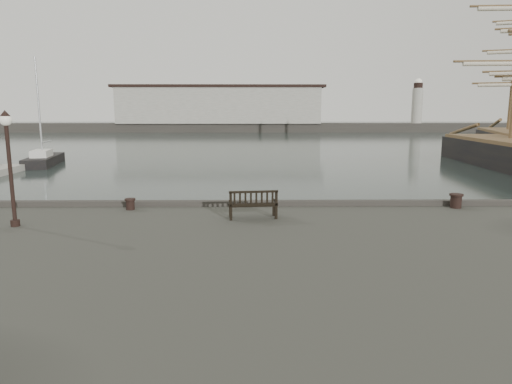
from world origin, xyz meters
TOP-DOWN VIEW (x-y plane):
  - ground at (0.00, 0.00)m, footprint 400.00×400.00m
  - breakwater at (-4.56, 92.00)m, footprint 140.00×9.50m
  - bench at (-0.54, -1.98)m, footprint 1.51×0.67m
  - bollard_left at (-4.56, -0.71)m, footprint 0.46×0.46m
  - bollard_right at (6.25, -0.56)m, footprint 0.57×0.57m
  - lamp_post at (-7.22, -2.89)m, footprint 0.32×0.32m
  - yacht_d at (-19.16, 25.48)m, footprint 3.52×7.95m

SIDE VIEW (x-z plane):
  - ground at x=0.00m, z-range 0.00..0.00m
  - yacht_d at x=-19.16m, z-range -4.74..5.21m
  - bollard_left at x=-4.56m, z-range 1.56..1.93m
  - bollard_right at x=6.25m, z-range 1.56..2.03m
  - bench at x=-0.54m, z-range 1.41..2.25m
  - lamp_post at x=-7.22m, z-range 2.01..5.23m
  - breakwater at x=-4.56m, z-range -1.80..10.40m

